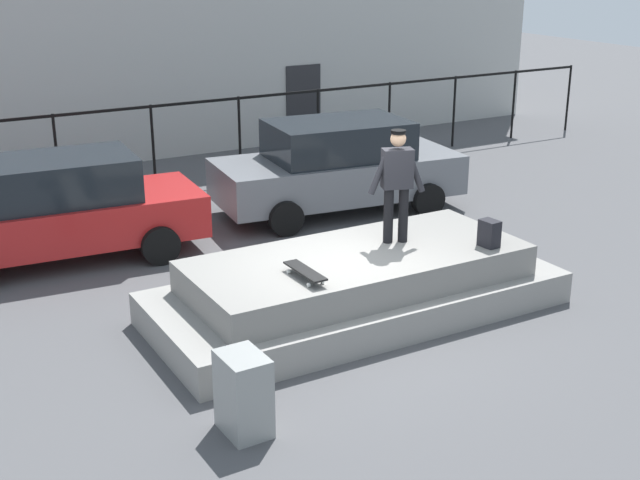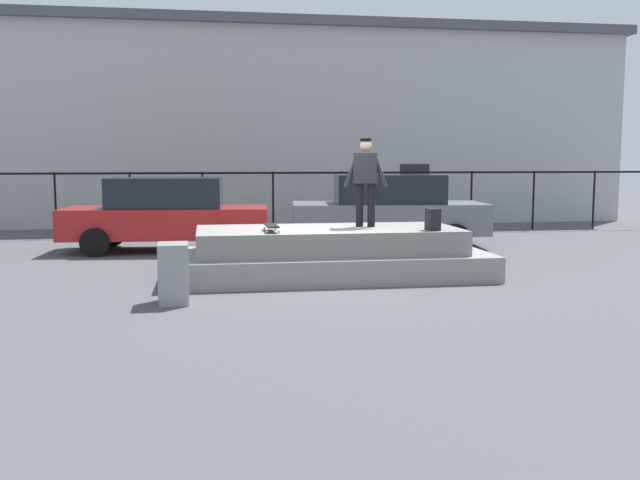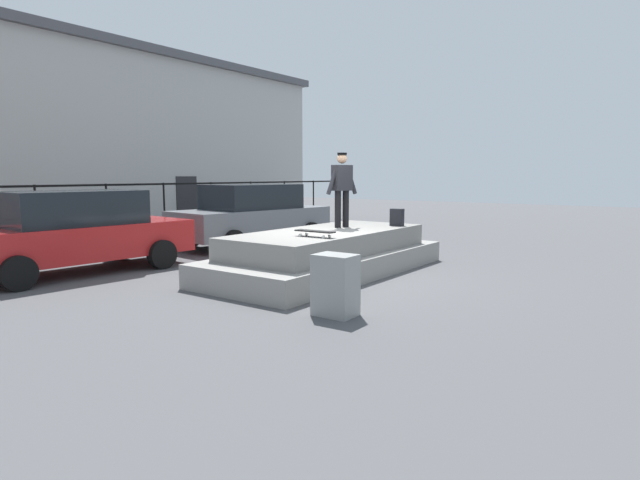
% 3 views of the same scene
% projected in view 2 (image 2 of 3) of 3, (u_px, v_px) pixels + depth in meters
% --- Properties ---
extents(ground_plane, '(60.00, 60.00, 0.00)m').
position_uv_depth(ground_plane, '(314.00, 279.00, 12.71)').
color(ground_plane, '#4C4C4F').
extents(concrete_ledge, '(5.81, 2.49, 0.90)m').
position_uv_depth(concrete_ledge, '(328.00, 255.00, 12.95)').
color(concrete_ledge, gray).
rests_on(concrete_ledge, ground_plane).
extents(skateboarder, '(0.81, 0.36, 1.64)m').
position_uv_depth(skateboarder, '(366.00, 176.00, 13.04)').
color(skateboarder, black).
rests_on(skateboarder, concrete_ledge).
extents(skateboard, '(0.24, 0.82, 0.12)m').
position_uv_depth(skateboard, '(271.00, 226.00, 12.26)').
color(skateboard, black).
rests_on(skateboard, concrete_ledge).
extents(backpack, '(0.22, 0.30, 0.39)m').
position_uv_depth(backpack, '(433.00, 219.00, 12.48)').
color(backpack, black).
rests_on(backpack, concrete_ledge).
extents(car_red_sedan_near, '(4.84, 2.32, 1.73)m').
position_uv_depth(car_red_sedan_near, '(166.00, 214.00, 16.58)').
color(car_red_sedan_near, '#B21E1E').
rests_on(car_red_sedan_near, ground_plane).
extents(car_grey_sedan_mid, '(4.91, 2.56, 1.78)m').
position_uv_depth(car_grey_sedan_mid, '(388.00, 210.00, 17.47)').
color(car_grey_sedan_mid, slate).
rests_on(car_grey_sedan_mid, ground_plane).
extents(utility_box, '(0.45, 0.61, 0.91)m').
position_uv_depth(utility_box, '(174.00, 273.00, 10.53)').
color(utility_box, gray).
rests_on(utility_box, ground_plane).
extents(fence_row, '(24.06, 0.06, 1.81)m').
position_uv_depth(fence_row, '(273.00, 191.00, 20.25)').
color(fence_row, black).
rests_on(fence_row, ground_plane).
extents(warehouse_building, '(25.27, 9.08, 6.69)m').
position_uv_depth(warehouse_building, '(256.00, 128.00, 26.66)').
color(warehouse_building, '#B2B2AD').
rests_on(warehouse_building, ground_plane).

